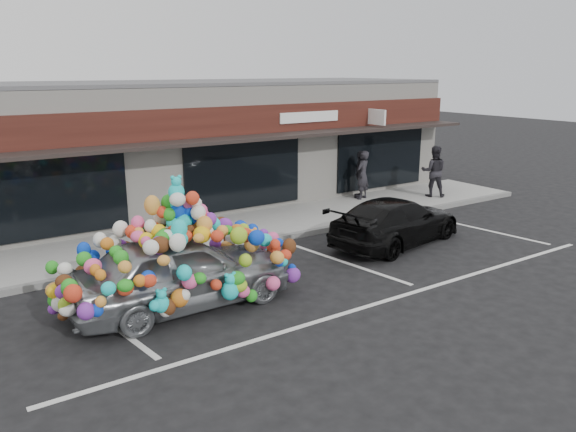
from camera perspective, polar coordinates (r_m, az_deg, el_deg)
ground at (r=12.70m, az=-3.99°, el=-7.17°), size 90.00×90.00×0.00m
shop_building at (r=19.75m, az=-16.54°, el=6.66°), size 24.00×7.20×4.31m
sidewalk at (r=16.08m, az=-11.15°, el=-2.38°), size 26.00×3.00×0.15m
kerb at (r=14.77m, az=-8.86°, el=-3.82°), size 26.00×0.18×0.16m
parking_stripe_left at (r=11.77m, az=-18.32°, el=-9.76°), size 0.73×4.37×0.01m
parking_stripe_mid at (r=14.35m, az=5.36°, el=-4.57°), size 0.73×4.37×0.01m
parking_stripe_right at (r=18.12m, az=18.74°, el=-1.19°), size 0.73×4.37×0.01m
lane_line at (r=12.12m, az=9.92°, el=-8.47°), size 14.00×0.12×0.01m
toy_car at (r=11.54m, az=-10.90°, el=-4.66°), size 3.27×4.83×2.81m
black_sedan at (r=15.80m, az=10.91°, el=-0.52°), size 2.63×4.73×1.29m
pedestrian_a at (r=20.41m, az=7.58°, el=4.15°), size 0.74×0.61×1.75m
pedestrian_b at (r=21.32m, az=14.58°, el=4.42°), size 1.15×1.14×1.87m
pedestrian_c at (r=20.65m, az=7.37°, el=4.23°), size 1.03×0.98×1.72m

